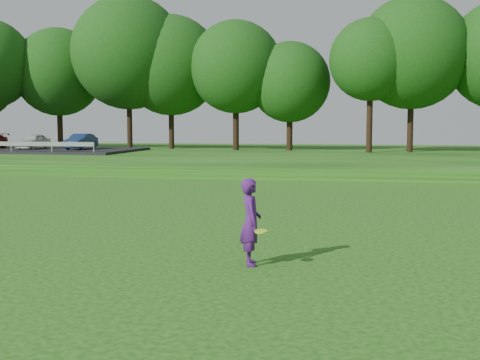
# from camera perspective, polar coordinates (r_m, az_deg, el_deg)

# --- Properties ---
(ground) EXTENTS (140.00, 140.00, 0.00)m
(ground) POSITION_cam_1_polar(r_m,az_deg,el_deg) (11.54, -14.85, -8.82)
(ground) COLOR #17450D
(ground) RESTS_ON ground
(berm) EXTENTS (130.00, 30.00, 0.60)m
(berm) POSITION_cam_1_polar(r_m,az_deg,el_deg) (44.38, 4.69, 2.18)
(berm) COLOR #17450D
(berm) RESTS_ON ground
(walking_path) EXTENTS (130.00, 1.60, 0.04)m
(walking_path) POSITION_cam_1_polar(r_m,az_deg,el_deg) (30.57, 1.75, 0.21)
(walking_path) COLOR gray
(walking_path) RESTS_ON ground
(treeline) EXTENTS (104.00, 7.00, 15.00)m
(treeline) POSITION_cam_1_polar(r_m,az_deg,el_deg) (48.58, 5.31, 11.67)
(treeline) COLOR #1C440F
(treeline) RESTS_ON berm
(woman) EXTENTS (0.66, 0.79, 1.72)m
(woman) POSITION_cam_1_polar(r_m,az_deg,el_deg) (11.85, 1.02, -4.00)
(woman) COLOR #4E186D
(woman) RESTS_ON ground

